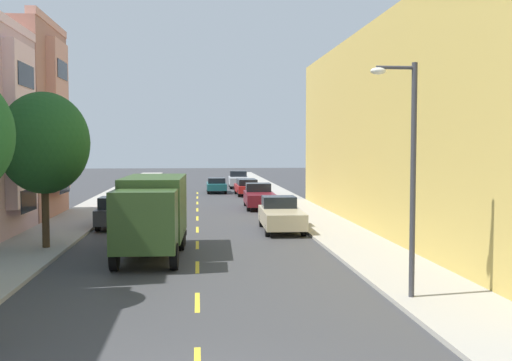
{
  "coord_description": "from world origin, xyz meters",
  "views": [
    {
      "loc": [
        0.02,
        -10.12,
        4.46
      ],
      "look_at": [
        3.76,
        28.49,
        2.22
      ],
      "focal_mm": 42.56,
      "sensor_mm": 36.0,
      "label": 1
    }
  ],
  "objects": [
    {
      "name": "ground_plane",
      "position": [
        0.0,
        30.0,
        0.0
      ],
      "size": [
        160.0,
        160.0,
        0.0
      ],
      "primitive_type": "plane",
      "color": "#38383A"
    },
    {
      "name": "sidewalk_left",
      "position": [
        -7.1,
        28.0,
        0.07
      ],
      "size": [
        3.2,
        120.0,
        0.14
      ],
      "primitive_type": "cube",
      "color": "#A39E93",
      "rests_on": "ground_plane"
    },
    {
      "name": "sidewalk_right",
      "position": [
        7.1,
        28.0,
        0.07
      ],
      "size": [
        3.2,
        120.0,
        0.14
      ],
      "primitive_type": "cube",
      "color": "#A39E93",
      "rests_on": "ground_plane"
    },
    {
      "name": "lane_centerline_dashes",
      "position": [
        0.0,
        24.5,
        0.0
      ],
      "size": [
        0.14,
        47.2,
        0.01
      ],
      "color": "yellow",
      "rests_on": "ground_plane"
    },
    {
      "name": "apartment_block_opposite",
      "position": [
        13.7,
        20.0,
        5.32
      ],
      "size": [
        10.0,
        36.0,
        10.65
      ],
      "primitive_type": "cube",
      "color": "tan",
      "rests_on": "ground_plane"
    },
    {
      "name": "street_tree_second",
      "position": [
        -6.4,
        16.17,
        4.56
      ],
      "size": [
        3.78,
        3.78,
        6.58
      ],
      "color": "#47331E",
      "rests_on": "sidewalk_left"
    },
    {
      "name": "street_lamp",
      "position": [
        5.94,
        6.49,
        4.0
      ],
      "size": [
        1.35,
        0.28,
        6.65
      ],
      "color": "#38383D",
      "rests_on": "sidewalk_right"
    },
    {
      "name": "delivery_box_truck",
      "position": [
        -1.79,
        14.58,
        1.83
      ],
      "size": [
        2.61,
        7.44,
        3.17
      ],
      "color": "#2D471E",
      "rests_on": "ground_plane"
    },
    {
      "name": "parked_pickup_champagne",
      "position": [
        4.36,
        21.17,
        0.83
      ],
      "size": [
        2.12,
        5.34,
        1.73
      ],
      "color": "tan",
      "rests_on": "ground_plane"
    },
    {
      "name": "parked_sedan_white",
      "position": [
        -4.24,
        50.08,
        0.75
      ],
      "size": [
        1.83,
        4.51,
        1.43
      ],
      "color": "silver",
      "rests_on": "ground_plane"
    },
    {
      "name": "parked_suv_orange",
      "position": [
        -4.38,
        34.51,
        0.99
      ],
      "size": [
        1.99,
        4.82,
        1.93
      ],
      "color": "orange",
      "rests_on": "ground_plane"
    },
    {
      "name": "parked_pickup_burgundy",
      "position": [
        4.39,
        32.65,
        0.83
      ],
      "size": [
        2.13,
        5.35,
        1.73
      ],
      "color": "maroon",
      "rests_on": "ground_plane"
    },
    {
      "name": "parked_pickup_charcoal",
      "position": [
        -4.25,
        23.54,
        0.83
      ],
      "size": [
        2.07,
        5.33,
        1.73
      ],
      "color": "#333338",
      "rests_on": "ground_plane"
    },
    {
      "name": "parked_pickup_silver",
      "position": [
        4.36,
        53.94,
        0.83
      ],
      "size": [
        2.12,
        5.34,
        1.73
      ],
      "color": "#B2B5BA",
      "rests_on": "ground_plane"
    },
    {
      "name": "parked_wagon_red",
      "position": [
        4.37,
        43.65,
        0.8
      ],
      "size": [
        1.94,
        4.75,
        1.5
      ],
      "color": "#AD1E1E",
      "rests_on": "ground_plane"
    },
    {
      "name": "moving_teal_sedan",
      "position": [
        1.8,
        47.09,
        0.75
      ],
      "size": [
        1.8,
        4.5,
        1.43
      ],
      "color": "#195B60",
      "rests_on": "ground_plane"
    }
  ]
}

